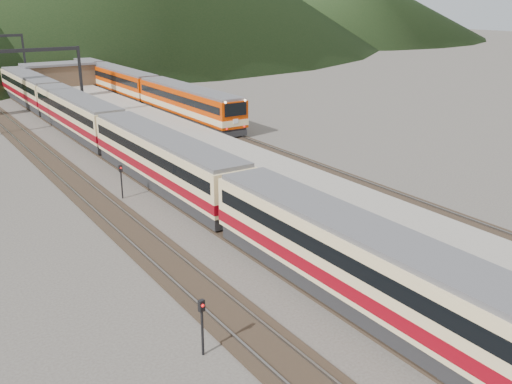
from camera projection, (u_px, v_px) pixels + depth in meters
track_main at (121, 159)px, 46.45m from camera, size 2.60×200.00×0.23m
track_far at (59, 169)px, 43.84m from camera, size 2.60×200.00×0.23m
track_second at (241, 141)px, 52.43m from camera, size 2.60×200.00×0.23m
platform at (193, 150)px, 47.64m from camera, size 8.00×100.00×1.00m
gantry_near at (32, 74)px, 55.04m from camera, size 9.55×0.25×8.00m
station_shed at (59, 74)px, 78.60m from camera, size 9.40×4.40×3.10m
main_train at (114, 133)px, 46.83m from camera, size 2.84×77.93×3.47m
second_train at (121, 82)px, 75.44m from camera, size 2.83×58.04×3.45m
short_signal_b at (121, 177)px, 37.06m from camera, size 0.23×0.17×2.27m
short_signal_c at (202, 320)px, 20.60m from camera, size 0.24×0.20×2.27m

